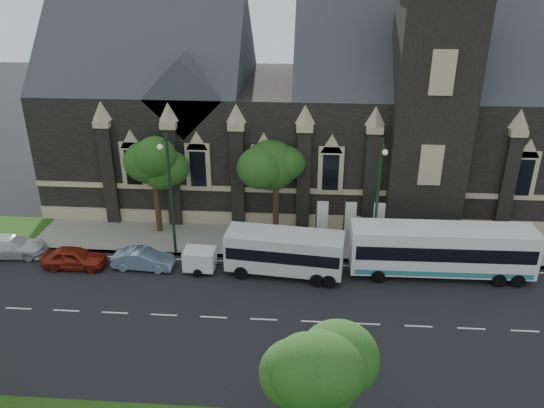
# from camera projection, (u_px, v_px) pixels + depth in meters

# --- Properties ---
(ground) EXTENTS (160.00, 160.00, 0.00)m
(ground) POSITION_uv_depth(u_px,v_px,m) (214.00, 317.00, 32.29)
(ground) COLOR black
(ground) RESTS_ON ground
(sidewalk) EXTENTS (80.00, 5.00, 0.15)m
(sidewalk) POSITION_uv_depth(u_px,v_px,m) (235.00, 240.00, 40.86)
(sidewalk) COLOR gray
(sidewalk) RESTS_ON ground
(museum) EXTENTS (40.00, 17.70, 29.90)m
(museum) POSITION_uv_depth(u_px,v_px,m) (308.00, 104.00, 45.55)
(museum) COLOR black
(museum) RESTS_ON ground
(tree_park_east) EXTENTS (3.40, 3.40, 6.28)m
(tree_park_east) POSITION_uv_depth(u_px,v_px,m) (323.00, 371.00, 21.50)
(tree_park_east) COLOR black
(tree_park_east) RESTS_ON ground
(tree_walk_right) EXTENTS (4.08, 4.08, 7.80)m
(tree_walk_right) POSITION_uv_depth(u_px,v_px,m) (279.00, 164.00, 39.35)
(tree_walk_right) COLOR black
(tree_walk_right) RESTS_ON ground
(tree_walk_left) EXTENTS (3.91, 3.91, 7.64)m
(tree_walk_left) POSITION_uv_depth(u_px,v_px,m) (157.00, 162.00, 39.97)
(tree_walk_left) COLOR black
(tree_walk_left) RESTS_ON ground
(street_lamp_near) EXTENTS (0.36, 1.88, 9.00)m
(street_lamp_near) POSITION_uv_depth(u_px,v_px,m) (378.00, 195.00, 35.92)
(street_lamp_near) COLOR #15311E
(street_lamp_near) RESTS_ON ground
(street_lamp_mid) EXTENTS (0.36, 1.88, 9.00)m
(street_lamp_mid) POSITION_uv_depth(u_px,v_px,m) (170.00, 189.00, 36.84)
(street_lamp_mid) COLOR #15311E
(street_lamp_mid) RESTS_ON ground
(banner_flag_left) EXTENTS (0.90, 0.10, 4.00)m
(banner_flag_left) POSITION_uv_depth(u_px,v_px,m) (320.00, 218.00, 39.03)
(banner_flag_left) COLOR #15311E
(banner_flag_left) RESTS_ON ground
(banner_flag_center) EXTENTS (0.90, 0.10, 4.00)m
(banner_flag_center) POSITION_uv_depth(u_px,v_px,m) (348.00, 219.00, 38.90)
(banner_flag_center) COLOR #15311E
(banner_flag_center) RESTS_ON ground
(banner_flag_right) EXTENTS (0.90, 0.10, 4.00)m
(banner_flag_right) POSITION_uv_depth(u_px,v_px,m) (376.00, 220.00, 38.77)
(banner_flag_right) COLOR #15311E
(banner_flag_right) RESTS_ON ground
(tour_coach) EXTENTS (11.95, 2.89, 3.48)m
(tour_coach) POSITION_uv_depth(u_px,v_px,m) (442.00, 250.00, 35.83)
(tour_coach) COLOR white
(tour_coach) RESTS_ON ground
(shuttle_bus) EXTENTS (7.95, 3.42, 2.98)m
(shuttle_bus) POSITION_uv_depth(u_px,v_px,m) (285.00, 251.00, 36.03)
(shuttle_bus) COLOR silver
(shuttle_bus) RESTS_ON ground
(box_trailer) EXTENTS (3.03, 1.78, 1.60)m
(box_trailer) POSITION_uv_depth(u_px,v_px,m) (200.00, 259.00, 36.65)
(box_trailer) COLOR silver
(box_trailer) RESTS_ON ground
(sedan) EXTENTS (4.23, 1.63, 1.37)m
(sedan) POSITION_uv_depth(u_px,v_px,m) (143.00, 259.00, 37.08)
(sedan) COLOR #7B98B3
(sedan) RESTS_ON ground
(car_far_red) EXTENTS (4.34, 1.78, 1.47)m
(car_far_red) POSITION_uv_depth(u_px,v_px,m) (74.00, 258.00, 37.18)
(car_far_red) COLOR maroon
(car_far_red) RESTS_ON ground
(car_far_white) EXTENTS (5.28, 2.52, 1.48)m
(car_far_white) POSITION_uv_depth(u_px,v_px,m) (10.00, 246.00, 38.63)
(car_far_white) COLOR silver
(car_far_white) RESTS_ON ground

